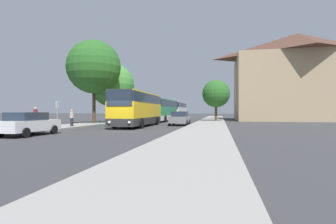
{
  "coord_description": "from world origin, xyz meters",
  "views": [
    {
      "loc": [
        8.32,
        -21.28,
        1.63
      ],
      "look_at": [
        1.4,
        13.55,
        1.5
      ],
      "focal_mm": 28.0,
      "sensor_mm": 36.0,
      "label": 1
    }
  ],
  "objects_px": {
    "parked_car_right_near": "(180,118)",
    "pedestrian_waiting_far": "(72,118)",
    "tree_left_far": "(94,67)",
    "bus_front": "(138,109)",
    "bus_rear": "(177,110)",
    "bus_stop_sign": "(57,110)",
    "pedestrian_waiting_near": "(36,117)",
    "parked_car_left_curb": "(28,124)",
    "tree_left_near": "(112,85)",
    "tree_right_near": "(216,94)",
    "bus_middle": "(162,110)"
  },
  "relations": [
    {
      "from": "pedestrian_waiting_near",
      "to": "parked_car_right_near",
      "type": "bearing_deg",
      "value": -38.33
    },
    {
      "from": "parked_car_right_near",
      "to": "tree_left_far",
      "type": "relative_size",
      "value": 0.41
    },
    {
      "from": "bus_rear",
      "to": "parked_car_right_near",
      "type": "bearing_deg",
      "value": -79.23
    },
    {
      "from": "parked_car_right_near",
      "to": "pedestrian_waiting_near",
      "type": "relative_size",
      "value": 2.28
    },
    {
      "from": "tree_left_far",
      "to": "pedestrian_waiting_near",
      "type": "bearing_deg",
      "value": -93.78
    },
    {
      "from": "bus_stop_sign",
      "to": "pedestrian_waiting_far",
      "type": "distance_m",
      "value": 1.53
    },
    {
      "from": "tree_left_near",
      "to": "tree_left_far",
      "type": "xyz_separation_m",
      "value": [
        -0.15,
        -5.26,
        1.73
      ]
    },
    {
      "from": "bus_front",
      "to": "bus_rear",
      "type": "bearing_deg",
      "value": 90.01
    },
    {
      "from": "pedestrian_waiting_near",
      "to": "tree_right_near",
      "type": "xyz_separation_m",
      "value": [
        15.3,
        20.64,
        3.21
      ]
    },
    {
      "from": "parked_car_right_near",
      "to": "tree_left_far",
      "type": "height_order",
      "value": "tree_left_far"
    },
    {
      "from": "parked_car_right_near",
      "to": "pedestrian_waiting_far",
      "type": "height_order",
      "value": "pedestrian_waiting_far"
    },
    {
      "from": "bus_front",
      "to": "tree_left_near",
      "type": "distance_m",
      "value": 11.32
    },
    {
      "from": "tree_left_far",
      "to": "tree_left_near",
      "type": "bearing_deg",
      "value": 88.39
    },
    {
      "from": "bus_front",
      "to": "parked_car_right_near",
      "type": "relative_size",
      "value": 2.66
    },
    {
      "from": "bus_rear",
      "to": "tree_right_near",
      "type": "bearing_deg",
      "value": -57.82
    },
    {
      "from": "bus_stop_sign",
      "to": "tree_left_near",
      "type": "bearing_deg",
      "value": 87.64
    },
    {
      "from": "bus_middle",
      "to": "parked_car_right_near",
      "type": "distance_m",
      "value": 11.5
    },
    {
      "from": "pedestrian_waiting_near",
      "to": "pedestrian_waiting_far",
      "type": "height_order",
      "value": "pedestrian_waiting_near"
    },
    {
      "from": "tree_left_far",
      "to": "parked_car_left_curb",
      "type": "bearing_deg",
      "value": -79.25
    },
    {
      "from": "bus_stop_sign",
      "to": "tree_right_near",
      "type": "distance_m",
      "value": 23.53
    },
    {
      "from": "tree_left_far",
      "to": "tree_right_near",
      "type": "height_order",
      "value": "tree_left_far"
    },
    {
      "from": "pedestrian_waiting_far",
      "to": "tree_left_far",
      "type": "bearing_deg",
      "value": 155.63
    },
    {
      "from": "bus_front",
      "to": "bus_middle",
      "type": "distance_m",
      "value": 13.59
    },
    {
      "from": "bus_rear",
      "to": "tree_left_far",
      "type": "bearing_deg",
      "value": -103.72
    },
    {
      "from": "tree_left_far",
      "to": "tree_right_near",
      "type": "xyz_separation_m",
      "value": [
        14.67,
        11.01,
        -2.76
      ]
    },
    {
      "from": "pedestrian_waiting_far",
      "to": "tree_left_far",
      "type": "distance_m",
      "value": 8.9
    },
    {
      "from": "tree_right_near",
      "to": "bus_stop_sign",
      "type": "bearing_deg",
      "value": -129.97
    },
    {
      "from": "tree_right_near",
      "to": "tree_left_far",
      "type": "bearing_deg",
      "value": -143.11
    },
    {
      "from": "parked_car_right_near",
      "to": "pedestrian_waiting_far",
      "type": "relative_size",
      "value": 2.57
    },
    {
      "from": "bus_front",
      "to": "bus_rear",
      "type": "distance_m",
      "value": 27.9
    },
    {
      "from": "pedestrian_waiting_far",
      "to": "tree_right_near",
      "type": "height_order",
      "value": "tree_right_near"
    },
    {
      "from": "parked_car_left_curb",
      "to": "tree_left_near",
      "type": "distance_m",
      "value": 20.62
    },
    {
      "from": "bus_middle",
      "to": "tree_left_near",
      "type": "bearing_deg",
      "value": -138.68
    },
    {
      "from": "parked_car_left_curb",
      "to": "bus_stop_sign",
      "type": "bearing_deg",
      "value": 112.32
    },
    {
      "from": "bus_middle",
      "to": "pedestrian_waiting_far",
      "type": "bearing_deg",
      "value": -105.89
    },
    {
      "from": "bus_middle",
      "to": "pedestrian_waiting_near",
      "type": "bearing_deg",
      "value": -107.17
    },
    {
      "from": "parked_car_left_curb",
      "to": "bus_stop_sign",
      "type": "xyz_separation_m",
      "value": [
        -3.14,
        7.77,
        0.89
      ]
    },
    {
      "from": "bus_rear",
      "to": "pedestrian_waiting_far",
      "type": "height_order",
      "value": "bus_rear"
    },
    {
      "from": "pedestrian_waiting_near",
      "to": "tree_left_near",
      "type": "height_order",
      "value": "tree_left_near"
    },
    {
      "from": "bus_middle",
      "to": "bus_rear",
      "type": "xyz_separation_m",
      "value": [
        -0.04,
        14.31,
        0.05
      ]
    },
    {
      "from": "pedestrian_waiting_far",
      "to": "pedestrian_waiting_near",
      "type": "bearing_deg",
      "value": -58.05
    },
    {
      "from": "bus_middle",
      "to": "bus_stop_sign",
      "type": "bearing_deg",
      "value": -109.13
    },
    {
      "from": "bus_rear",
      "to": "tree_left_near",
      "type": "bearing_deg",
      "value": -107.0
    },
    {
      "from": "pedestrian_waiting_near",
      "to": "bus_front",
      "type": "bearing_deg",
      "value": -36.97
    },
    {
      "from": "tree_right_near",
      "to": "tree_left_near",
      "type": "bearing_deg",
      "value": -158.4
    },
    {
      "from": "bus_stop_sign",
      "to": "tree_left_far",
      "type": "xyz_separation_m",
      "value": [
        0.35,
        6.92,
        5.38
      ]
    },
    {
      "from": "bus_rear",
      "to": "pedestrian_waiting_near",
      "type": "bearing_deg",
      "value": -100.81
    },
    {
      "from": "tree_left_far",
      "to": "tree_right_near",
      "type": "relative_size",
      "value": 1.63
    },
    {
      "from": "bus_front",
      "to": "bus_middle",
      "type": "relative_size",
      "value": 1.04
    },
    {
      "from": "bus_rear",
      "to": "parked_car_right_near",
      "type": "distance_m",
      "value": 25.3
    }
  ]
}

